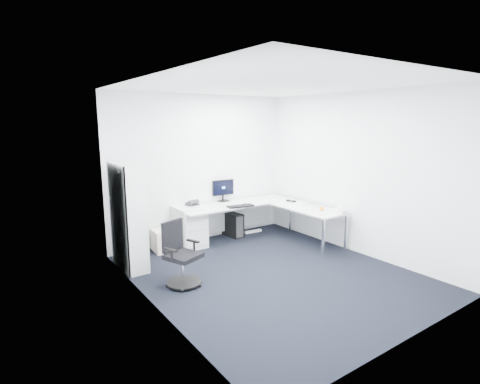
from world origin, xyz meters
TOP-DOWN VIEW (x-y plane):
  - ground at (0.00, 0.00)m, footprint 4.20×4.20m
  - ceiling at (0.00, 0.00)m, footprint 4.20×4.20m
  - wall_back at (0.00, 2.10)m, footprint 3.60×0.02m
  - wall_front at (0.00, -2.10)m, footprint 3.60×0.02m
  - wall_left at (-1.80, 0.00)m, footprint 0.02×4.20m
  - wall_right at (1.80, 0.00)m, footprint 0.02×4.20m
  - l_desk at (0.55, 1.40)m, footprint 2.34×1.31m
  - drawer_pedestal at (-0.42, 1.83)m, footprint 0.47×0.59m
  - bookshelf at (-1.62, 1.45)m, footprint 0.31×0.80m
  - task_chair at (-1.24, 0.40)m, footprint 0.64×0.64m
  - black_pc_tower at (0.56, 1.88)m, footprint 0.24×0.48m
  - beige_pc_tower at (-0.99, 1.86)m, footprint 0.21×0.41m
  - power_strip at (1.03, 1.84)m, footprint 0.38×0.09m
  - monitor at (0.44, 2.03)m, footprint 0.46×0.17m
  - black_keyboard at (0.44, 1.46)m, footprint 0.51×0.24m
  - mouse at (0.60, 1.49)m, footprint 0.07×0.10m
  - desk_phone at (-0.30, 1.92)m, footprint 0.24×0.24m
  - laptop at (1.63, 0.75)m, footprint 0.38×0.37m
  - white_keyboard at (1.21, 0.80)m, footprint 0.14×0.45m
  - headphones at (1.50, 1.25)m, footprint 0.17×0.22m
  - orange_fruit at (1.42, 0.38)m, footprint 0.07×0.07m
  - tissue_box at (1.50, 0.05)m, footprint 0.12×0.23m

SIDE VIEW (x-z plane):
  - ground at x=0.00m, z-range 0.00..0.00m
  - power_strip at x=1.03m, z-range 0.00..0.04m
  - beige_pc_tower at x=-0.99m, z-range 0.00..0.37m
  - black_pc_tower at x=0.56m, z-range 0.00..0.46m
  - l_desk at x=0.55m, z-range 0.00..0.68m
  - drawer_pedestal at x=-0.42m, z-range 0.00..0.72m
  - task_chair at x=-1.24m, z-range 0.00..0.89m
  - white_keyboard at x=1.21m, z-range 0.68..0.70m
  - black_keyboard at x=0.44m, z-range 0.68..0.71m
  - mouse at x=0.60m, z-range 0.68..0.71m
  - headphones at x=1.50m, z-range 0.68..0.73m
  - orange_fruit at x=1.42m, z-range 0.68..0.76m
  - tissue_box at x=1.50m, z-range 0.68..0.76m
  - desk_phone at x=-0.30m, z-range 0.68..0.82m
  - bookshelf at x=-1.62m, z-range 0.00..1.61m
  - laptop at x=1.63m, z-range 0.68..0.94m
  - monitor at x=0.44m, z-range 0.68..1.12m
  - wall_back at x=0.00m, z-range 0.00..2.70m
  - wall_front at x=0.00m, z-range 0.00..2.70m
  - wall_left at x=-1.80m, z-range 0.00..2.70m
  - wall_right at x=1.80m, z-range 0.00..2.70m
  - ceiling at x=0.00m, z-range 2.70..2.70m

